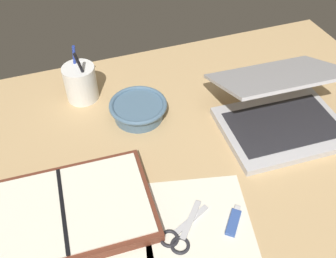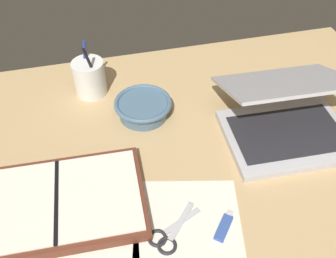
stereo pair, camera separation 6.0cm
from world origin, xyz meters
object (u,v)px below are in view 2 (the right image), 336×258
object	(u,v)px
laptop	(286,117)
scissors	(167,237)
bowl	(143,107)
planner	(58,203)
pen_cup	(90,78)

from	to	relation	value
laptop	scissors	bearing A→B (deg)	-145.78
bowl	planner	xyz separation A→B (cm)	(-22.85, -23.95, -1.24)
laptop	scissors	world-z (taller)	laptop
laptop	pen_cup	world-z (taller)	laptop
pen_cup	scissors	world-z (taller)	pen_cup
planner	bowl	bearing A→B (deg)	48.88
bowl	scissors	world-z (taller)	bowl
planner	laptop	bearing A→B (deg)	12.21
pen_cup	planner	bearing A→B (deg)	-106.05
bowl	scissors	bearing A→B (deg)	-93.91
pen_cup	planner	size ratio (longest dim) A/B	0.44
laptop	planner	xyz separation A→B (cm)	(-55.77, -9.51, -3.51)
pen_cup	planner	world-z (taller)	pen_cup
bowl	pen_cup	size ratio (longest dim) A/B	0.92
bowl	pen_cup	world-z (taller)	pen_cup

